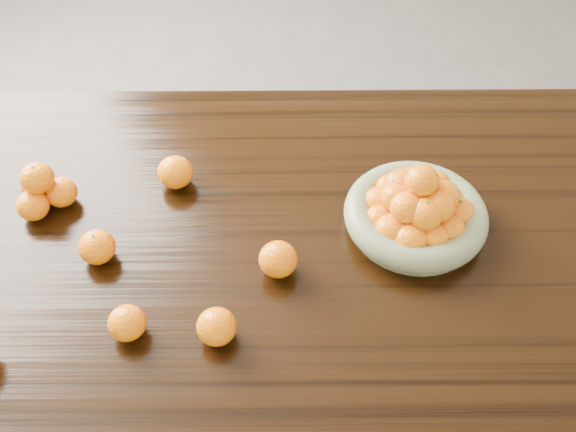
{
  "coord_description": "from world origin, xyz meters",
  "views": [
    {
      "loc": [
        0.02,
        -0.88,
        1.79
      ],
      "look_at": [
        0.03,
        -0.02,
        0.83
      ],
      "focal_mm": 40.0,
      "sensor_mm": 36.0,
      "label": 1
    }
  ],
  "objects_px": {
    "dining_table": "(274,260)",
    "fruit_bowl": "(417,210)",
    "loose_orange_0": "(97,247)",
    "orange_pyramid": "(42,190)"
  },
  "relations": [
    {
      "from": "orange_pyramid",
      "to": "loose_orange_0",
      "type": "bearing_deg",
      "value": -46.36
    },
    {
      "from": "dining_table",
      "to": "loose_orange_0",
      "type": "bearing_deg",
      "value": -170.26
    },
    {
      "from": "orange_pyramid",
      "to": "fruit_bowl",
      "type": "bearing_deg",
      "value": -5.02
    },
    {
      "from": "loose_orange_0",
      "to": "orange_pyramid",
      "type": "bearing_deg",
      "value": 133.64
    },
    {
      "from": "orange_pyramid",
      "to": "loose_orange_0",
      "type": "distance_m",
      "value": 0.21
    },
    {
      "from": "dining_table",
      "to": "fruit_bowl",
      "type": "height_order",
      "value": "fruit_bowl"
    },
    {
      "from": "dining_table",
      "to": "loose_orange_0",
      "type": "height_order",
      "value": "loose_orange_0"
    },
    {
      "from": "fruit_bowl",
      "to": "loose_orange_0",
      "type": "height_order",
      "value": "fruit_bowl"
    },
    {
      "from": "loose_orange_0",
      "to": "fruit_bowl",
      "type": "bearing_deg",
      "value": 7.13
    },
    {
      "from": "dining_table",
      "to": "fruit_bowl",
      "type": "distance_m",
      "value": 0.33
    }
  ]
}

